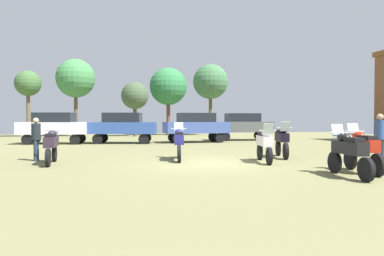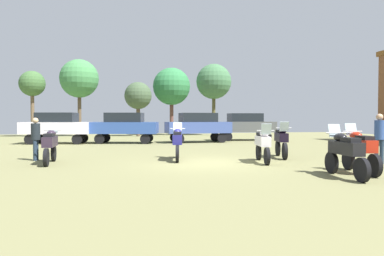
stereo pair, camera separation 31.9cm
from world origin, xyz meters
The scene contains 18 objects.
ground_plane centered at (0.00, 0.00, 0.01)m, with size 44.00×52.00×0.02m.
motorcycle_1 centered at (4.04, -3.29, 0.75)m, with size 0.63×2.13×1.49m.
motorcycle_2 centered at (3.52, 1.10, 0.76)m, with size 0.75×2.14×1.51m.
motorcycle_3 centered at (2.14, -0.28, 0.74)m, with size 0.70×2.19×1.46m.
motorcycle_4 centered at (3.12, -3.91, 0.75)m, with size 0.62×2.22×1.48m.
motorcycle_5 centered at (-5.57, 0.82, 0.74)m, with size 0.62×2.18×1.46m.
motorcycle_8 centered at (-0.86, 1.12, 0.75)m, with size 0.68×2.25×1.48m.
car_1 centered at (-2.88, 11.16, 1.19)m, with size 4.58×2.65×2.00m.
car_2 centered at (-7.15, 11.54, 1.19)m, with size 4.52×2.41×2.00m.
car_3 centered at (5.88, 12.58, 1.19)m, with size 4.39×2.03×2.00m.
car_4 centered at (2.02, 11.06, 1.19)m, with size 4.41×2.09×2.00m.
person_1 centered at (-6.31, 1.94, 0.99)m, with size 0.38×0.38×1.67m.
person_2 centered at (6.13, -1.45, 1.08)m, with size 0.48×0.48×1.81m.
tree_1 centered at (5.53, 20.59, 5.11)m, with size 3.34×3.34×6.80m.
tree_3 centered at (-6.81, 20.70, 5.16)m, with size 3.41×3.41×6.88m.
tree_4 centered at (-1.64, 20.11, 3.65)m, with size 2.46×2.46×4.91m.
tree_5 centered at (-10.77, 20.74, 4.59)m, with size 2.21×2.21×5.77m.
tree_6 centered at (1.62, 21.65, 4.68)m, with size 3.58×3.58×6.48m.
Camera 1 is at (-3.26, -12.96, 1.68)m, focal length 33.93 mm.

